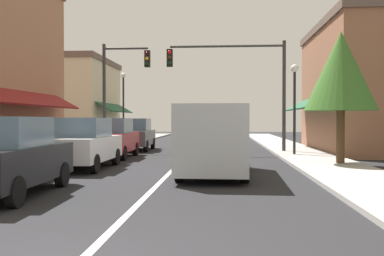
% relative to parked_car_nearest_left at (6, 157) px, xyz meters
% --- Properties ---
extents(ground_plane, '(80.00, 80.00, 0.00)m').
position_rel_parked_car_nearest_left_xyz_m(ground_plane, '(3.12, 12.67, -0.88)').
color(ground_plane, black).
extents(sidewalk_left, '(2.60, 56.00, 0.12)m').
position_rel_parked_car_nearest_left_xyz_m(sidewalk_left, '(-2.38, 12.67, -0.82)').
color(sidewalk_left, gray).
rests_on(sidewalk_left, ground).
extents(sidewalk_right, '(2.60, 56.00, 0.12)m').
position_rel_parked_car_nearest_left_xyz_m(sidewalk_right, '(8.62, 12.67, -0.82)').
color(sidewalk_right, '#A39E99').
rests_on(sidewalk_right, ground).
extents(lane_center_stripe, '(0.14, 52.00, 0.01)m').
position_rel_parked_car_nearest_left_xyz_m(lane_center_stripe, '(3.12, 12.67, -0.88)').
color(lane_center_stripe, silver).
rests_on(lane_center_stripe, ground).
extents(storefront_right_block, '(7.28, 10.20, 6.85)m').
position_rel_parked_car_nearest_left_xyz_m(storefront_right_block, '(12.90, 14.67, 2.55)').
color(storefront_right_block, '#8E5B42').
rests_on(storefront_right_block, ground).
extents(storefront_far_left, '(5.47, 8.20, 6.17)m').
position_rel_parked_car_nearest_left_xyz_m(storefront_far_left, '(-5.75, 22.67, 2.21)').
color(storefront_far_left, beige).
rests_on(storefront_far_left, ground).
extents(parked_car_nearest_left, '(1.87, 4.14, 1.77)m').
position_rel_parked_car_nearest_left_xyz_m(parked_car_nearest_left, '(0.00, 0.00, 0.00)').
color(parked_car_nearest_left, black).
rests_on(parked_car_nearest_left, ground).
extents(parked_car_second_left, '(1.80, 4.11, 1.77)m').
position_rel_parked_car_nearest_left_xyz_m(parked_car_second_left, '(0.00, 5.48, 0.00)').
color(parked_car_second_left, silver).
rests_on(parked_car_second_left, ground).
extents(parked_car_third_left, '(1.82, 4.12, 1.77)m').
position_rel_parked_car_nearest_left_xyz_m(parked_car_third_left, '(-0.11, 9.92, 0.00)').
color(parked_car_third_left, maroon).
rests_on(parked_car_third_left, ground).
extents(parked_car_far_left, '(1.87, 4.14, 1.77)m').
position_rel_parked_car_nearest_left_xyz_m(parked_car_far_left, '(-0.04, 14.79, 0.00)').
color(parked_car_far_left, '#4C5156').
rests_on(parked_car_far_left, ground).
extents(van_in_lane, '(2.12, 5.23, 2.12)m').
position_rel_parked_car_nearest_left_xyz_m(van_in_lane, '(4.58, 4.04, 0.27)').
color(van_in_lane, '#B2B7BC').
rests_on(van_in_lane, ground).
extents(traffic_signal_mast_arm, '(6.07, 0.50, 5.72)m').
position_rel_parked_car_nearest_left_xyz_m(traffic_signal_mast_arm, '(5.80, 13.22, 3.09)').
color(traffic_signal_mast_arm, '#333333').
rests_on(traffic_signal_mast_arm, ground).
extents(traffic_signal_left_corner, '(2.67, 0.50, 5.84)m').
position_rel_parked_car_nearest_left_xyz_m(traffic_signal_left_corner, '(-0.85, 14.27, 2.93)').
color(traffic_signal_left_corner, '#333333').
rests_on(traffic_signal_left_corner, ground).
extents(street_lamp_right_mid, '(0.36, 0.36, 4.25)m').
position_rel_parked_car_nearest_left_xyz_m(street_lamp_right_mid, '(8.12, 11.14, 2.03)').
color(street_lamp_right_mid, black).
rests_on(street_lamp_right_mid, ground).
extents(street_lamp_left_far, '(0.36, 0.36, 4.81)m').
position_rel_parked_car_nearest_left_xyz_m(street_lamp_left_far, '(-1.76, 19.39, 2.36)').
color(street_lamp_left_far, black).
rests_on(street_lamp_left_far, ground).
extents(tree_right_near, '(2.62, 2.62, 4.93)m').
position_rel_parked_car_nearest_left_xyz_m(tree_right_near, '(9.11, 6.94, 2.58)').
color(tree_right_near, '#4C331E').
rests_on(tree_right_near, ground).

